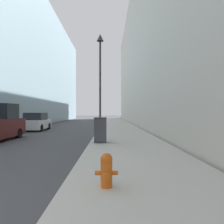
{
  "coord_description": "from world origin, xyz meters",
  "views": [
    {
      "loc": [
        4.65,
        -2.53,
        1.73
      ],
      "look_at": [
        4.87,
        19.47,
        1.71
      ],
      "focal_mm": 35.0,
      "sensor_mm": 36.0,
      "label": 1
    }
  ],
  "objects_px": {
    "lamppost": "(100,69)",
    "trash_bin": "(100,130)",
    "fire_hydrant": "(106,169)",
    "parked_sedan_near": "(36,122)"
  },
  "relations": [
    {
      "from": "parked_sedan_near",
      "to": "trash_bin",
      "type": "bearing_deg",
      "value": -55.22
    },
    {
      "from": "fire_hydrant",
      "to": "parked_sedan_near",
      "type": "distance_m",
      "value": 17.35
    },
    {
      "from": "fire_hydrant",
      "to": "lamppost",
      "type": "height_order",
      "value": "lamppost"
    },
    {
      "from": "lamppost",
      "to": "parked_sedan_near",
      "type": "height_order",
      "value": "lamppost"
    },
    {
      "from": "lamppost",
      "to": "fire_hydrant",
      "type": "bearing_deg",
      "value": -86.69
    },
    {
      "from": "trash_bin",
      "to": "lamppost",
      "type": "relative_size",
      "value": 0.19
    },
    {
      "from": "fire_hydrant",
      "to": "trash_bin",
      "type": "relative_size",
      "value": 0.55
    },
    {
      "from": "lamppost",
      "to": "parked_sedan_near",
      "type": "xyz_separation_m",
      "value": [
        -6.3,
        6.41,
        -3.74
      ]
    },
    {
      "from": "lamppost",
      "to": "trash_bin",
      "type": "bearing_deg",
      "value": -87.15
    },
    {
      "from": "fire_hydrant",
      "to": "parked_sedan_near",
      "type": "xyz_separation_m",
      "value": [
        -6.85,
        15.94,
        0.22
      ]
    }
  ]
}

